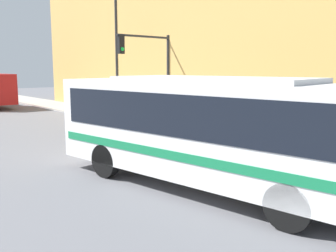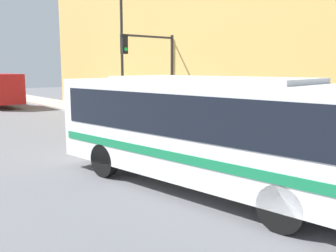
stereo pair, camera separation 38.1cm
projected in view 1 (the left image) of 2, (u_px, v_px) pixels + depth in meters
name	position (u px, v px, depth m)	size (l,w,h in m)	color
ground_plane	(272.00, 204.00, 9.53)	(120.00, 120.00, 0.00)	slate
sidewalk	(95.00, 112.00, 28.50)	(3.20, 70.00, 0.15)	#A8A399
building_facade	(175.00, 42.00, 27.62)	(6.00, 30.05, 10.70)	tan
city_bus	(210.00, 125.00, 10.37)	(4.08, 10.54, 3.19)	white
fire_hydrant	(257.00, 136.00, 15.92)	(0.25, 0.34, 0.83)	red
traffic_light_pole	(151.00, 65.00, 19.38)	(3.28, 0.35, 5.01)	#2D2D2D
parking_meter	(190.00, 114.00, 18.99)	(0.14, 0.14, 1.40)	#2D2D2D
street_lamp	(113.00, 43.00, 23.77)	(2.33, 0.28, 8.30)	#2D2D2D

